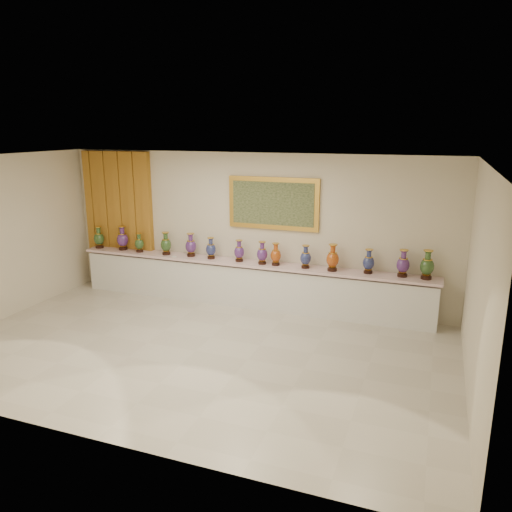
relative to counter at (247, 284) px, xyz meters
The scene contains 18 objects.
ground 2.31m from the counter, 90.00° to the right, with size 8.00×8.00×0.00m, color beige.
room 2.73m from the counter, behind, with size 8.00×8.00×8.00m.
counter is the anchor object (origin of this frame).
vase_0 3.52m from the counter, behind, with size 0.24×0.24×0.48m.
vase_1 2.95m from the counter, behind, with size 0.30×0.30×0.52m.
vase_2 2.50m from the counter, behind, with size 0.24×0.24×0.41m.
vase_3 1.90m from the counter, behind, with size 0.28×0.28×0.47m.
vase_4 1.41m from the counter, behind, with size 0.26×0.26×0.48m.
vase_5 1.01m from the counter, behind, with size 0.20×0.20×0.43m.
vase_6 0.67m from the counter, behind, with size 0.22×0.22×0.43m.
vase_7 0.75m from the counter, ahead, with size 0.21×0.21×0.45m.
vase_8 0.90m from the counter, ahead, with size 0.26×0.26×0.43m.
vase_9 1.37m from the counter, ahead, with size 0.24×0.24×0.44m.
vase_10 1.84m from the counter, ahead, with size 0.24×0.24×0.50m.
vase_11 2.44m from the counter, ahead, with size 0.25×0.25×0.45m.
vase_12 3.02m from the counter, ahead, with size 0.30×0.30×0.49m.
vase_13 3.42m from the counter, ahead, with size 0.26×0.26×0.52m.
label_card 1.61m from the counter, behind, with size 0.10×0.06×0.00m, color white.
Camera 1 is at (3.43, -6.55, 3.46)m, focal length 35.00 mm.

